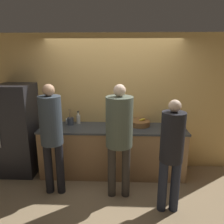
{
  "coord_description": "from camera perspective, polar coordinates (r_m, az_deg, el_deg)",
  "views": [
    {
      "loc": [
        0.14,
        -3.42,
        2.23
      ],
      "look_at": [
        0.0,
        0.15,
        1.27
      ],
      "focal_mm": 35.0,
      "sensor_mm": 36.0,
      "label": 1
    }
  ],
  "objects": [
    {
      "name": "ground_plane",
      "position": [
        4.08,
        -0.09,
        -18.14
      ],
      "size": [
        14.0,
        14.0,
        0.0
      ],
      "primitive_type": "plane",
      "color": "#9E8460"
    },
    {
      "name": "wall_back",
      "position": [
        4.24,
        0.31,
        2.3
      ],
      "size": [
        5.2,
        0.06,
        2.6
      ],
      "color": "#E0B266",
      "rests_on": "ground_plane"
    },
    {
      "name": "counter",
      "position": [
        4.2,
        0.13,
        -9.94
      ],
      "size": [
        2.66,
        0.7,
        0.92
      ],
      "color": "#9E754C",
      "rests_on": "ground_plane"
    },
    {
      "name": "refrigerator",
      "position": [
        4.46,
        -23.19,
        -4.28
      ],
      "size": [
        0.62,
        0.68,
        1.71
      ],
      "color": "#232328",
      "rests_on": "ground_plane"
    },
    {
      "name": "person_left",
      "position": [
        3.51,
        -15.52,
        -4.8
      ],
      "size": [
        0.34,
        0.34,
        1.8
      ],
      "color": "black",
      "rests_on": "ground_plane"
    },
    {
      "name": "person_center",
      "position": [
        3.29,
        1.89,
        -4.78
      ],
      "size": [
        0.41,
        0.41,
        1.81
      ],
      "color": "#38332D",
      "rests_on": "ground_plane"
    },
    {
      "name": "person_right",
      "position": [
        3.13,
        15.3,
        -9.32
      ],
      "size": [
        0.32,
        0.32,
        1.66
      ],
      "color": "#232838",
      "rests_on": "ground_plane"
    },
    {
      "name": "fruit_bowl",
      "position": [
        4.12,
        7.23,
        -2.88
      ],
      "size": [
        0.38,
        0.38,
        0.14
      ],
      "color": "brown",
      "rests_on": "counter"
    },
    {
      "name": "utensil_crock",
      "position": [
        4.21,
        -10.79,
        -2.29
      ],
      "size": [
        0.12,
        0.12,
        0.31
      ],
      "color": "#3D424C",
      "rests_on": "counter"
    },
    {
      "name": "bottle_green",
      "position": [
        3.84,
        3.47,
        -3.32
      ],
      "size": [
        0.07,
        0.07,
        0.26
      ],
      "color": "#236033",
      "rests_on": "counter"
    },
    {
      "name": "bottle_clear",
      "position": [
        4.25,
        -8.77,
        -1.76
      ],
      "size": [
        0.08,
        0.08,
        0.25
      ],
      "color": "silver",
      "rests_on": "counter"
    },
    {
      "name": "cup_white",
      "position": [
        4.33,
        -11.53,
        -2.32
      ],
      "size": [
        0.07,
        0.07,
        0.09
      ],
      "color": "white",
      "rests_on": "counter"
    },
    {
      "name": "potted_plant",
      "position": [
        4.1,
        2.27,
        -1.39
      ],
      "size": [
        0.19,
        0.19,
        0.28
      ],
      "color": "#9E6042",
      "rests_on": "counter"
    }
  ]
}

